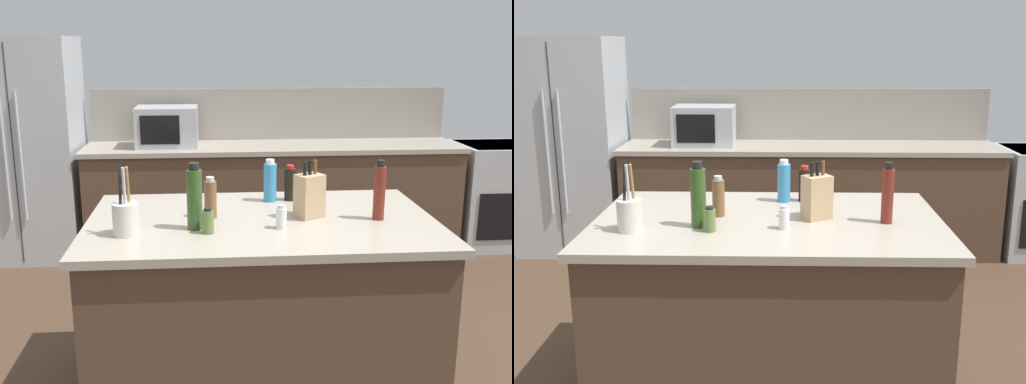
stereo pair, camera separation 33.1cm
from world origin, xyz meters
The scene contains 14 objects.
back_counter_run centered at (0.30, 2.20, 0.47)m, with size 3.22×0.66×0.94m.
wall_backsplash centered at (0.30, 2.52, 1.17)m, with size 3.18×0.03×0.46m, color gray.
kitchen_island centered at (0.00, 0.00, 0.47)m, with size 1.73×1.09×0.94m.
refrigerator centered at (-1.79, 2.25, 0.92)m, with size 0.87×0.75×1.85m.
microwave centered at (-0.61, 2.20, 1.11)m, with size 0.51×0.39×0.34m.
knife_block centered at (0.24, 0.01, 1.05)m, with size 0.16×0.15×0.29m.
utensil_crock centered at (-0.64, -0.21, 1.02)m, with size 0.12×0.12×0.32m.
vinegar_bottle centered at (0.58, -0.06, 1.08)m, with size 0.06×0.06×0.30m.
dish_soap_bottle centered at (0.08, 0.34, 1.05)m, with size 0.07×0.07×0.24m.
pepper_grinder centered at (-0.25, 0.04, 1.04)m, with size 0.06×0.06×0.21m.
soy_sauce_bottle centered at (0.19, 0.35, 1.03)m, with size 0.06×0.06×0.20m.
salt_shaker centered at (0.08, -0.17, 0.99)m, with size 0.05×0.05×0.11m.
spice_jar_oregano centered at (-0.27, -0.21, 1.00)m, with size 0.05×0.05×0.12m.
olive_oil_bottle centered at (-0.33, -0.14, 1.09)m, with size 0.07×0.07×0.32m.
Camera 2 is at (0.08, -2.87, 1.80)m, focal length 42.00 mm.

